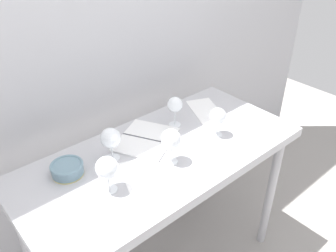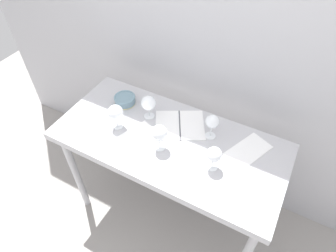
{
  "view_description": "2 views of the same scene",
  "coord_description": "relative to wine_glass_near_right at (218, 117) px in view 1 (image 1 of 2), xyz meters",
  "views": [
    {
      "loc": [
        -0.86,
        -1.04,
        1.91
      ],
      "look_at": [
        0.07,
        0.03,
        1.0
      ],
      "focal_mm": 37.55,
      "sensor_mm": 36.0,
      "label": 1
    },
    {
      "loc": [
        0.54,
        -1.03,
        2.22
      ],
      "look_at": [
        -0.04,
        0.05,
        0.95
      ],
      "focal_mm": 31.26,
      "sensor_mm": 36.0,
      "label": 2
    }
  ],
  "objects": [
    {
      "name": "tasting_sheet_lower",
      "position": [
        -0.48,
        -0.01,
        -0.11
      ],
      "size": [
        0.24,
        0.3,
        0.0
      ],
      "primitive_type": "cube",
      "rotation": [
        0.0,
        0.0,
        -0.35
      ],
      "color": "white",
      "rests_on": "steel_counter"
    },
    {
      "name": "tasting_bowl",
      "position": [
        -0.72,
        0.22,
        -0.08
      ],
      "size": [
        0.14,
        0.14,
        0.06
      ],
      "color": "#DBCC66",
      "rests_on": "steel_counter"
    },
    {
      "name": "steel_counter",
      "position": [
        -0.31,
        0.07,
        -0.21
      ],
      "size": [
        1.4,
        0.65,
        0.9
      ],
      "color": "#B0B0B5",
      "rests_on": "ground_plane"
    },
    {
      "name": "wine_glass_far_right",
      "position": [
        -0.1,
        0.21,
        0.01
      ],
      "size": [
        0.08,
        0.08,
        0.17
      ],
      "color": "white",
      "rests_on": "steel_counter"
    },
    {
      "name": "wine_glass_near_left",
      "position": [
        -0.64,
        0.01,
        0.01
      ],
      "size": [
        0.09,
        0.09,
        0.17
      ],
      "color": "white",
      "rests_on": "steel_counter"
    },
    {
      "name": "tasting_sheet_upper",
      "position": [
        0.14,
        0.21,
        -0.11
      ],
      "size": [
        0.24,
        0.31,
        0.0
      ],
      "primitive_type": "cube",
      "rotation": [
        0.0,
        0.0,
        -0.42
      ],
      "color": "white",
      "rests_on": "steel_counter"
    },
    {
      "name": "back_wall",
      "position": [
        -0.31,
        0.57,
        0.29
      ],
      "size": [
        3.8,
        0.04,
        2.6
      ],
      "primitive_type": "cube",
      "color": "#B4B4B9",
      "rests_on": "ground_plane"
    },
    {
      "name": "wine_glass_near_right",
      "position": [
        0.0,
        0.0,
        0.0
      ],
      "size": [
        0.08,
        0.08,
        0.16
      ],
      "color": "white",
      "rests_on": "steel_counter"
    },
    {
      "name": "wine_glass_near_center",
      "position": [
        -0.32,
        -0.01,
        0.02
      ],
      "size": [
        0.09,
        0.09,
        0.17
      ],
      "color": "white",
      "rests_on": "steel_counter"
    },
    {
      "name": "wine_glass_far_left",
      "position": [
        -0.51,
        0.18,
        0.0
      ],
      "size": [
        0.09,
        0.09,
        0.16
      ],
      "color": "white",
      "rests_on": "steel_counter"
    },
    {
      "name": "open_notebook",
      "position": [
        -0.3,
        0.2,
        -0.1
      ],
      "size": [
        0.39,
        0.37,
        0.01
      ],
      "rotation": [
        0.0,
        0.0,
        0.5
      ],
      "color": "white",
      "rests_on": "steel_counter"
    }
  ]
}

